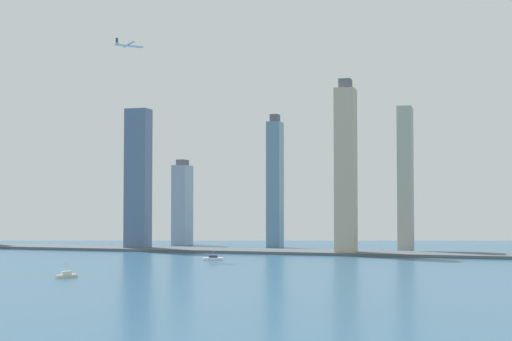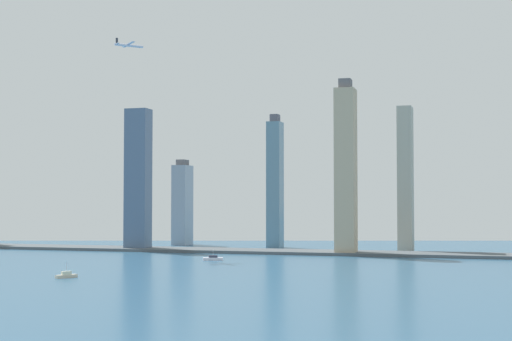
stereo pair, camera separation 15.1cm
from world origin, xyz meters
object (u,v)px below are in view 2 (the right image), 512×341
(skyscraper_7, at_px, (275,183))
(boat_2, at_px, (213,258))
(skyscraper_5, at_px, (138,179))
(skyscraper_2, at_px, (346,170))
(skyscraper_4, at_px, (405,179))
(airplane, at_px, (129,45))
(boat_0, at_px, (66,275))
(skyscraper_1, at_px, (182,204))

(skyscraper_7, height_order, boat_2, skyscraper_7)
(skyscraper_5, bearing_deg, skyscraper_2, -1.59)
(skyscraper_4, height_order, boat_2, skyscraper_4)
(skyscraper_5, bearing_deg, airplane, -72.13)
(boat_0, height_order, boat_2, boat_0)
(skyscraper_2, xyz_separation_m, skyscraper_4, (51.12, 57.47, -8.10))
(skyscraper_4, bearing_deg, boat_2, -134.40)
(skyscraper_1, height_order, skyscraper_2, skyscraper_2)
(boat_2, bearing_deg, boat_0, -125.35)
(skyscraper_4, xyz_separation_m, airplane, (-250.02, -122.21, 127.97))
(airplane, bearing_deg, skyscraper_7, 12.13)
(skyscraper_7, relative_size, airplane, 5.99)
(skyscraper_7, xyz_separation_m, boat_0, (-47.45, -363.14, -69.90))
(skyscraper_1, distance_m, skyscraper_2, 244.53)
(boat_0, bearing_deg, skyscraper_5, 50.01)
(skyscraper_7, bearing_deg, boat_0, -97.44)
(skyscraper_5, height_order, boat_0, skyscraper_5)
(skyscraper_1, bearing_deg, boat_2, -61.44)
(skyscraper_5, height_order, skyscraper_7, skyscraper_5)
(skyscraper_5, relative_size, airplane, 6.01)
(skyscraper_4, bearing_deg, airplane, -153.95)
(skyscraper_2, bearing_deg, boat_2, -135.90)
(skyscraper_2, relative_size, skyscraper_7, 1.14)
(skyscraper_2, distance_m, skyscraper_7, 133.69)
(boat_0, bearing_deg, skyscraper_4, 3.50)
(skyscraper_4, height_order, skyscraper_7, skyscraper_7)
(skyscraper_1, xyz_separation_m, boat_2, (114.12, -209.67, -46.57))
(skyscraper_1, bearing_deg, airplane, -84.93)
(skyscraper_1, xyz_separation_m, boat_0, (71.40, -382.70, -46.52))
(skyscraper_1, relative_size, skyscraper_5, 0.68)
(boat_0, distance_m, boat_2, 178.23)
(skyscraper_2, height_order, boat_2, skyscraper_2)
(skyscraper_5, bearing_deg, boat_0, -74.14)
(skyscraper_1, relative_size, boat_0, 6.99)
(skyscraper_1, height_order, boat_0, skyscraper_1)
(skyscraper_4, distance_m, boat_2, 228.39)
(skyscraper_1, xyz_separation_m, skyscraper_5, (-7.15, -106.16, 26.27))
(skyscraper_5, xyz_separation_m, boat_2, (121.27, -103.50, -72.84))
(skyscraper_1, xyz_separation_m, skyscraper_4, (265.72, -54.83, 25.58))
(skyscraper_7, xyz_separation_m, boat_2, (-4.74, -190.10, -69.95))
(boat_2, bearing_deg, skyscraper_1, 97.08)
(skyscraper_5, xyz_separation_m, airplane, (22.85, -70.88, 127.28))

